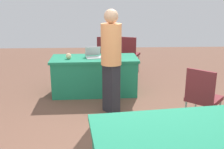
{
  "coord_description": "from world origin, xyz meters",
  "views": [
    {
      "loc": [
        0.34,
        3.41,
        1.93
      ],
      "look_at": [
        0.19,
        -0.18,
        0.9
      ],
      "focal_mm": 43.16,
      "sensor_mm": 36.0,
      "label": 1
    }
  ],
  "objects_px": {
    "table_foreground": "(95,75)",
    "person_attendee_standing": "(111,57)",
    "chair_tucked_left": "(114,59)",
    "yarn_ball": "(69,56)",
    "chair_back_row": "(106,52)",
    "laptop_silver": "(94,56)",
    "chair_tucked_right": "(202,95)",
    "scissors_red": "(112,56)",
    "chair_near_front": "(129,52)"
  },
  "relations": [
    {
      "from": "table_foreground",
      "to": "person_attendee_standing",
      "type": "bearing_deg",
      "value": 107.11
    },
    {
      "from": "chair_tucked_left",
      "to": "yarn_ball",
      "type": "relative_size",
      "value": 8.5
    },
    {
      "from": "chair_back_row",
      "to": "laptop_silver",
      "type": "height_order",
      "value": "laptop_silver"
    },
    {
      "from": "chair_tucked_right",
      "to": "laptop_silver",
      "type": "distance_m",
      "value": 2.37
    },
    {
      "from": "yarn_ball",
      "to": "scissors_red",
      "type": "distance_m",
      "value": 0.91
    },
    {
      "from": "yarn_ball",
      "to": "scissors_red",
      "type": "bearing_deg",
      "value": -164.25
    },
    {
      "from": "chair_near_front",
      "to": "chair_back_row",
      "type": "distance_m",
      "value": 0.64
    },
    {
      "from": "chair_back_row",
      "to": "yarn_ball",
      "type": "xyz_separation_m",
      "value": [
        0.77,
        1.74,
        0.26
      ]
    },
    {
      "from": "chair_tucked_left",
      "to": "chair_back_row",
      "type": "height_order",
      "value": "chair_back_row"
    },
    {
      "from": "chair_tucked_right",
      "to": "yarn_ball",
      "type": "bearing_deg",
      "value": -175.22
    },
    {
      "from": "laptop_silver",
      "to": "chair_near_front",
      "type": "bearing_deg",
      "value": -132.72
    },
    {
      "from": "scissors_red",
      "to": "chair_near_front",
      "type": "bearing_deg",
      "value": 86.43
    },
    {
      "from": "chair_tucked_left",
      "to": "chair_back_row",
      "type": "relative_size",
      "value": 0.99
    },
    {
      "from": "person_attendee_standing",
      "to": "yarn_ball",
      "type": "height_order",
      "value": "person_attendee_standing"
    },
    {
      "from": "chair_back_row",
      "to": "chair_tucked_right",
      "type": "bearing_deg",
      "value": -61.3
    },
    {
      "from": "chair_tucked_left",
      "to": "laptop_silver",
      "type": "height_order",
      "value": "laptop_silver"
    },
    {
      "from": "chair_near_front",
      "to": "yarn_ball",
      "type": "relative_size",
      "value": 8.75
    },
    {
      "from": "chair_near_front",
      "to": "scissors_red",
      "type": "relative_size",
      "value": 5.39
    },
    {
      "from": "chair_back_row",
      "to": "yarn_ball",
      "type": "distance_m",
      "value": 1.92
    },
    {
      "from": "chair_near_front",
      "to": "chair_tucked_right",
      "type": "height_order",
      "value": "chair_near_front"
    },
    {
      "from": "chair_near_front",
      "to": "person_attendee_standing",
      "type": "height_order",
      "value": "person_attendee_standing"
    },
    {
      "from": "chair_back_row",
      "to": "chair_tucked_left",
      "type": "bearing_deg",
      "value": -71.79
    },
    {
      "from": "chair_tucked_right",
      "to": "scissors_red",
      "type": "relative_size",
      "value": 5.33
    },
    {
      "from": "table_foreground",
      "to": "scissors_red",
      "type": "height_order",
      "value": "scissors_red"
    },
    {
      "from": "chair_tucked_left",
      "to": "laptop_silver",
      "type": "relative_size",
      "value": 2.55
    },
    {
      "from": "table_foreground",
      "to": "scissors_red",
      "type": "distance_m",
      "value": 0.55
    },
    {
      "from": "chair_tucked_left",
      "to": "person_attendee_standing",
      "type": "distance_m",
      "value": 1.82
    },
    {
      "from": "yarn_ball",
      "to": "chair_tucked_right",
      "type": "bearing_deg",
      "value": 142.61
    },
    {
      "from": "chair_back_row",
      "to": "person_attendee_standing",
      "type": "relative_size",
      "value": 0.54
    },
    {
      "from": "yarn_ball",
      "to": "person_attendee_standing",
      "type": "bearing_deg",
      "value": 132.16
    },
    {
      "from": "table_foreground",
      "to": "scissors_red",
      "type": "xyz_separation_m",
      "value": [
        -0.37,
        -0.15,
        0.38
      ]
    },
    {
      "from": "table_foreground",
      "to": "chair_tucked_left",
      "type": "bearing_deg",
      "value": -119.55
    },
    {
      "from": "person_attendee_standing",
      "to": "scissors_red",
      "type": "height_order",
      "value": "person_attendee_standing"
    },
    {
      "from": "chair_back_row",
      "to": "yarn_ball",
      "type": "bearing_deg",
      "value": -107.07
    },
    {
      "from": "chair_near_front",
      "to": "chair_tucked_right",
      "type": "bearing_deg",
      "value": -54.25
    },
    {
      "from": "chair_tucked_left",
      "to": "table_foreground",
      "type": "bearing_deg",
      "value": -106.21
    },
    {
      "from": "chair_tucked_right",
      "to": "person_attendee_standing",
      "type": "relative_size",
      "value": 0.55
    },
    {
      "from": "chair_near_front",
      "to": "chair_back_row",
      "type": "height_order",
      "value": "chair_near_front"
    },
    {
      "from": "person_attendee_standing",
      "to": "yarn_ball",
      "type": "relative_size",
      "value": 15.86
    },
    {
      "from": "chair_near_front",
      "to": "chair_back_row",
      "type": "relative_size",
      "value": 1.02
    },
    {
      "from": "chair_tucked_right",
      "to": "chair_back_row",
      "type": "height_order",
      "value": "chair_tucked_right"
    },
    {
      "from": "scissors_red",
      "to": "chair_tucked_left",
      "type": "bearing_deg",
      "value": 100.7
    },
    {
      "from": "chair_tucked_right",
      "to": "laptop_silver",
      "type": "bearing_deg",
      "value": 175.64
    },
    {
      "from": "chair_tucked_right",
      "to": "chair_tucked_left",
      "type": "bearing_deg",
      "value": 157.47
    },
    {
      "from": "chair_tucked_right",
      "to": "person_attendee_standing",
      "type": "height_order",
      "value": "person_attendee_standing"
    },
    {
      "from": "table_foreground",
      "to": "chair_near_front",
      "type": "distance_m",
      "value": 1.73
    },
    {
      "from": "chair_tucked_left",
      "to": "scissors_red",
      "type": "distance_m",
      "value": 0.66
    },
    {
      "from": "chair_near_front",
      "to": "person_attendee_standing",
      "type": "relative_size",
      "value": 0.55
    },
    {
      "from": "table_foreground",
      "to": "chair_near_front",
      "type": "xyz_separation_m",
      "value": [
        -0.87,
        -1.48,
        0.18
      ]
    },
    {
      "from": "chair_tucked_left",
      "to": "chair_back_row",
      "type": "bearing_deg",
      "value": 114.77
    }
  ]
}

